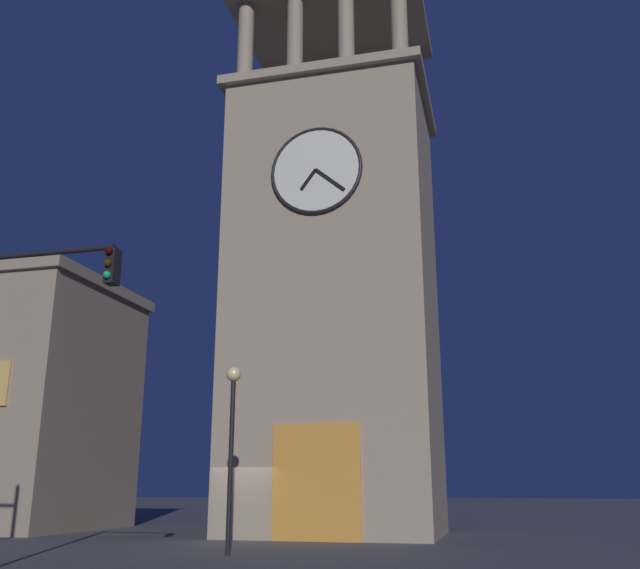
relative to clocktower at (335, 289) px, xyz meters
The scene contains 4 objects.
ground_plane 10.78m from the clocktower, 50.59° to the left, with size 200.00×200.00×0.00m, color #4C4C51.
clocktower is the anchor object (origin of this frame).
traffic_signal_mid 17.04m from the clocktower, 78.57° to the left, with size 3.32×0.41×6.85m.
street_lamp 10.80m from the clocktower, 83.02° to the left, with size 0.44×0.44×5.21m.
Camera 1 is at (-9.13, 24.66, 1.81)m, focal length 39.48 mm.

